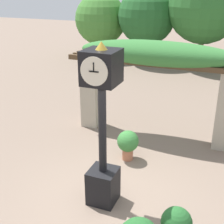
# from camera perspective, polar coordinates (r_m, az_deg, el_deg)

# --- Properties ---
(ground_plane) EXTENTS (60.00, 60.00, 0.00)m
(ground_plane) POSITION_cam_1_polar(r_m,az_deg,el_deg) (6.98, -0.14, -15.67)
(ground_plane) COLOR #7F6B5B
(pedestal_clock) EXTENTS (0.62, 0.67, 3.39)m
(pedestal_clock) POSITION_cam_1_polar(r_m,az_deg,el_deg) (6.06, -1.77, -3.15)
(pedestal_clock) COLOR black
(pedestal_clock) RESTS_ON ground
(pergola) EXTENTS (5.20, 1.13, 2.86)m
(pergola) POSITION_cam_1_polar(r_m,az_deg,el_deg) (8.93, 7.98, 8.34)
(pergola) COLOR #A89E89
(pergola) RESTS_ON ground
(potted_plant_far_left) EXTENTS (0.56, 0.56, 0.81)m
(potted_plant_far_left) POSITION_cam_1_polar(r_m,az_deg,el_deg) (8.12, 2.92, -5.63)
(potted_plant_far_left) COLOR #B26B4C
(potted_plant_far_left) RESTS_ON ground
(tree_line) EXTENTS (13.91, 3.91, 5.16)m
(tree_line) POSITION_cam_1_polar(r_m,az_deg,el_deg) (17.79, 14.41, 17.20)
(tree_line) COLOR brown
(tree_line) RESTS_ON ground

